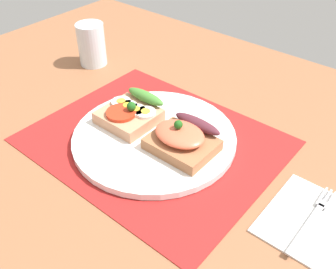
{
  "coord_description": "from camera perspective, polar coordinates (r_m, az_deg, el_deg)",
  "views": [
    {
      "loc": [
        34.07,
        -37.3,
        40.98
      ],
      "look_at": [
        3.0,
        0.0,
        2.96
      ],
      "focal_mm": 40.85,
      "sensor_mm": 36.0,
      "label": 1
    }
  ],
  "objects": [
    {
      "name": "napkin",
      "position": [
        0.56,
        21.14,
        -12.19
      ],
      "size": [
        12.76,
        13.64,
        0.6
      ],
      "primitive_type": "cube",
      "color": "white",
      "rests_on": "ground_plane"
    },
    {
      "name": "sandwich_egg_tomato",
      "position": [
        0.67,
        -5.72,
        3.18
      ],
      "size": [
        9.21,
        10.29,
        4.3
      ],
      "color": "tan",
      "rests_on": "plate"
    },
    {
      "name": "drinking_glass",
      "position": [
        0.88,
        -11.33,
        13.05
      ],
      "size": [
        6.05,
        6.05,
        9.3
      ],
      "primitive_type": "cylinder",
      "color": "silver",
      "rests_on": "ground_plane"
    },
    {
      "name": "sandwich_salmon",
      "position": [
        0.6,
        2.02,
        -0.71
      ],
      "size": [
        10.3,
        9.61,
        5.19
      ],
      "color": "#A06641",
      "rests_on": "plate"
    },
    {
      "name": "plate",
      "position": [
        0.64,
        -2.05,
        -0.4
      ],
      "size": [
        27.51,
        27.51,
        1.16
      ],
      "primitive_type": "cylinder",
      "color": "white",
      "rests_on": "placemat"
    },
    {
      "name": "ground_plane",
      "position": [
        0.66,
        -2.0,
        -2.08
      ],
      "size": [
        120.0,
        90.0,
        3.2
      ],
      "primitive_type": "cube",
      "color": "#915A3A"
    },
    {
      "name": "fork",
      "position": [
        0.56,
        20.84,
        -11.51
      ],
      "size": [
        1.62,
        14.02,
        0.32
      ],
      "color": "#B7B7BC",
      "rests_on": "napkin"
    },
    {
      "name": "placemat",
      "position": [
        0.65,
        -2.03,
        -0.9
      ],
      "size": [
        40.01,
        32.47,
        0.3
      ],
      "primitive_type": "cube",
      "color": "#A51F1D",
      "rests_on": "ground_plane"
    }
  ]
}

